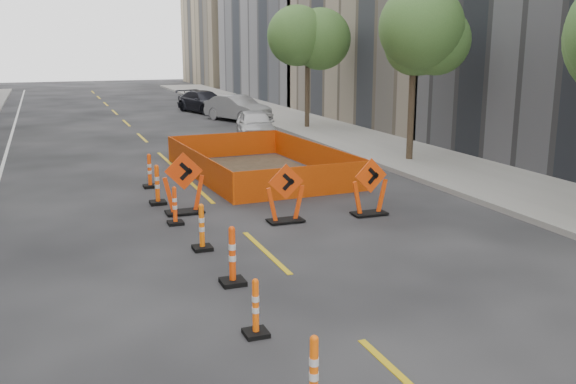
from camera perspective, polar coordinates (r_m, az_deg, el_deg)
name	(u,v)px	position (r m, az deg, el deg)	size (l,w,h in m)	color
ground_plane	(347,327)	(10.42, 5.26, -11.87)	(140.00, 140.00, 0.00)	black
sidewalk_right	(423,160)	(24.73, 11.89, 2.83)	(4.00, 90.00, 0.15)	gray
bld_right_e	(250,7)	(70.42, -3.36, 16.11)	(12.00, 14.00, 16.00)	tan
tree_r_b	(414,38)	(24.02, 11.17, 13.25)	(2.80, 2.80, 5.95)	#382B1E
tree_r_c	(308,39)	(32.96, 1.75, 13.41)	(2.80, 2.80, 5.95)	#382B1E
channelizer_1	(314,373)	(8.08, 2.31, -15.75)	(0.39, 0.39, 0.99)	#FF5F0A
channelizer_2	(256,307)	(9.93, -2.90, -10.19)	(0.37, 0.37, 0.93)	#FE5C0A
channelizer_3	(232,255)	(11.93, -4.98, -5.64)	(0.44, 0.44, 1.12)	#EB4309
channelizer_4	(202,227)	(13.96, -7.67, -3.10)	(0.41, 0.41, 1.03)	orange
channelizer_5	(175,206)	(16.01, -10.03, -1.19)	(0.38, 0.38, 0.96)	#FA430A
channelizer_6	(157,185)	(18.09, -11.55, 0.66)	(0.44, 0.44, 1.12)	#FF560A
channelizer_7	(150,171)	(20.23, -12.20, 1.87)	(0.42, 0.42, 1.06)	#F3470A
chevron_sign_left	(184,183)	(16.90, -9.26, 0.78)	(1.09, 0.65, 1.64)	red
chevron_sign_center	(285,193)	(15.89, -0.22, -0.10)	(1.00, 0.60, 1.49)	red
chevron_sign_right	(370,187)	(16.70, 7.30, 0.47)	(1.01, 0.60, 1.51)	#E23F09
safety_fence	(259,161)	(21.86, -2.64, 2.81)	(4.37, 7.44, 0.93)	#EF570C
parked_car_near	(256,125)	(29.81, -2.90, 6.00)	(1.60, 3.98, 1.36)	silver
parked_car_mid	(237,108)	(36.89, -4.51, 7.43)	(1.53, 4.39, 1.45)	gray
parked_car_far	(204,102)	(41.67, -7.47, 7.97)	(1.91, 4.70, 1.36)	black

